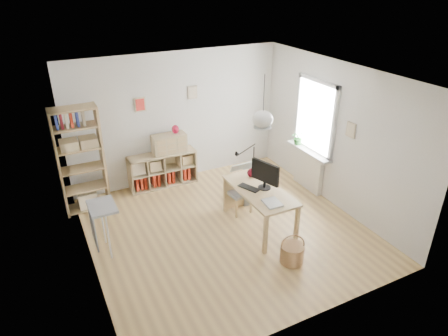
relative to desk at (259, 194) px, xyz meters
name	(u,v)px	position (x,y,z in m)	size (l,w,h in m)	color
ground	(227,229)	(-0.55, 0.15, -0.66)	(4.50, 4.50, 0.00)	tan
room_shell	(263,119)	(0.00, 0.00, 1.34)	(4.50, 4.50, 4.50)	silver
window_unit	(316,116)	(1.68, 0.75, 0.89)	(0.07, 1.16, 1.46)	white
radiator	(309,170)	(1.64, 0.75, -0.26)	(0.10, 0.80, 0.80)	white
windowsill	(309,151)	(1.59, 0.75, 0.17)	(0.22, 1.20, 0.06)	silver
desk	(259,194)	(0.00, 0.00, 0.00)	(0.70, 1.50, 0.75)	tan
cube_shelf	(161,172)	(-1.02, 2.23, -0.36)	(1.40, 0.38, 0.72)	tan
tall_bookshelf	(80,157)	(-2.59, 1.95, 0.43)	(0.80, 0.38, 2.00)	tan
side_table	(99,216)	(-2.59, 0.50, 0.01)	(0.40, 0.55, 0.85)	#9C9C9E
chair	(237,190)	(-0.08, 0.63, -0.22)	(0.41, 0.41, 0.76)	#9C9C9E
wicker_basket	(292,253)	(-0.03, -1.06, -0.49)	(0.37, 0.37, 0.51)	#A6764B
storage_chest	(251,187)	(0.41, 0.95, -0.44)	(0.63, 0.71, 0.66)	#B1B1AD
monitor	(265,174)	(0.09, 0.00, 0.37)	(0.23, 0.54, 0.48)	black
keyboard	(249,188)	(-0.15, 0.11, 0.10)	(0.14, 0.38, 0.02)	black
task_lamp	(244,157)	(0.04, 0.61, 0.43)	(0.47, 0.17, 0.50)	black
yarn_ball	(252,173)	(0.10, 0.45, 0.17)	(0.16, 0.16, 0.16)	#480911
paper_tray	(272,203)	(-0.07, -0.50, 0.11)	(0.25, 0.31, 0.03)	silver
drawer_chest	(169,144)	(-0.82, 2.19, 0.26)	(0.68, 0.31, 0.39)	tan
red_vase	(175,129)	(-0.68, 2.19, 0.54)	(0.15, 0.15, 0.18)	maroon
potted_plant	(298,137)	(1.57, 1.10, 0.35)	(0.27, 0.23, 0.30)	#235E24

